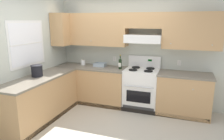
{
  "coord_description": "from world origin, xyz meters",
  "views": [
    {
      "loc": [
        1.48,
        -3.33,
        2.0
      ],
      "look_at": [
        0.05,
        0.7,
        1.0
      ],
      "focal_mm": 33.72,
      "sensor_mm": 36.0,
      "label": 1
    }
  ],
  "objects": [
    {
      "name": "bucket",
      "position": [
        -1.31,
        0.03,
        1.03
      ],
      "size": [
        0.23,
        0.23,
        0.23
      ],
      "color": "black",
      "rests_on": "counter_left_run"
    },
    {
      "name": "counter_back_run",
      "position": [
        0.18,
        1.24,
        0.45
      ],
      "size": [
        3.6,
        0.65,
        0.91
      ],
      "color": "tan",
      "rests_on": "ground_plane"
    },
    {
      "name": "wall_left",
      "position": [
        -1.59,
        0.23,
        1.34
      ],
      "size": [
        0.47,
        4.0,
        2.55
      ],
      "color": "beige",
      "rests_on": "ground_plane"
    },
    {
      "name": "stove",
      "position": [
        0.57,
        1.25,
        0.48
      ],
      "size": [
        0.76,
        0.62,
        1.2
      ],
      "color": "white",
      "rests_on": "ground_plane"
    },
    {
      "name": "paper_towel_roll",
      "position": [
        -0.96,
        1.35,
        0.98
      ],
      "size": [
        0.11,
        0.11,
        0.13
      ],
      "color": "white",
      "rests_on": "counter_back_run"
    },
    {
      "name": "wine_bottle",
      "position": [
        0.07,
        1.21,
        1.05
      ],
      "size": [
        0.07,
        0.08,
        0.33
      ],
      "color": "black",
      "rests_on": "counter_back_run"
    },
    {
      "name": "counter_left_run",
      "position": [
        -1.24,
        -0.0,
        0.45
      ],
      "size": [
        0.63,
        1.91,
        0.91
      ],
      "color": "tan",
      "rests_on": "ground_plane"
    },
    {
      "name": "bowl",
      "position": [
        -0.49,
        1.34,
        0.94
      ],
      "size": [
        0.28,
        0.21,
        0.08
      ],
      "color": "#9EADB7",
      "rests_on": "counter_back_run"
    },
    {
      "name": "ground_plane",
      "position": [
        0.0,
        0.0,
        0.0
      ],
      "size": [
        7.04,
        7.04,
        0.0
      ],
      "primitive_type": "plane",
      "color": "#B2AA99"
    },
    {
      "name": "wall_back",
      "position": [
        0.41,
        1.53,
        1.48
      ],
      "size": [
        4.68,
        0.57,
        2.55
      ],
      "color": "beige",
      "rests_on": "ground_plane"
    }
  ]
}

